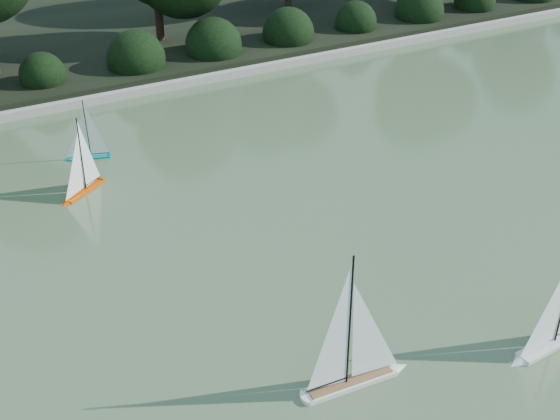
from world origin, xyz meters
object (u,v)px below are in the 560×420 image
(sailboat_white_b, at_px, (360,362))
(sailboat_white_a, at_px, (550,330))
(sailboat_orange, at_px, (80,182))
(sailboat_teal, at_px, (84,149))

(sailboat_white_b, bearing_deg, sailboat_white_a, -15.05)
(sailboat_white_a, distance_m, sailboat_orange, 7.41)
(sailboat_orange, xyz_separation_m, sailboat_teal, (0.40, 1.22, -0.03))
(sailboat_teal, bearing_deg, sailboat_white_a, -64.85)
(sailboat_teal, bearing_deg, sailboat_orange, -107.99)
(sailboat_orange, bearing_deg, sailboat_teal, 72.01)
(sailboat_white_a, xyz_separation_m, sailboat_teal, (-3.52, 7.51, -0.09))
(sailboat_white_b, relative_size, sailboat_teal, 1.55)
(sailboat_orange, height_order, sailboat_teal, sailboat_orange)
(sailboat_white_a, relative_size, sailboat_orange, 1.26)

